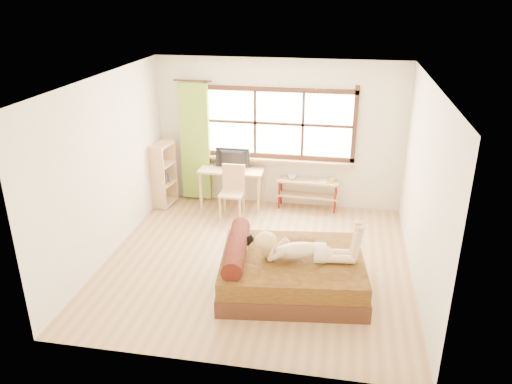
% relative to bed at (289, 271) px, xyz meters
% --- Properties ---
extents(floor, '(4.50, 4.50, 0.00)m').
position_rel_bed_xyz_m(floor, '(-0.54, 0.61, -0.26)').
color(floor, '#9E754C').
rests_on(floor, ground).
extents(ceiling, '(4.50, 4.50, 0.00)m').
position_rel_bed_xyz_m(ceiling, '(-0.54, 0.61, 2.44)').
color(ceiling, white).
rests_on(ceiling, wall_back).
extents(wall_back, '(4.50, 0.00, 4.50)m').
position_rel_bed_xyz_m(wall_back, '(-0.54, 2.86, 1.09)').
color(wall_back, silver).
rests_on(wall_back, floor).
extents(wall_front, '(4.50, 0.00, 4.50)m').
position_rel_bed_xyz_m(wall_front, '(-0.54, -1.64, 1.09)').
color(wall_front, silver).
rests_on(wall_front, floor).
extents(wall_left, '(0.00, 4.50, 4.50)m').
position_rel_bed_xyz_m(wall_left, '(-2.79, 0.61, 1.09)').
color(wall_left, silver).
rests_on(wall_left, floor).
extents(wall_right, '(0.00, 4.50, 4.50)m').
position_rel_bed_xyz_m(wall_right, '(1.71, 0.61, 1.09)').
color(wall_right, silver).
rests_on(wall_right, floor).
extents(window, '(2.80, 0.16, 1.46)m').
position_rel_bed_xyz_m(window, '(-0.54, 2.83, 1.25)').
color(window, '#FFEDBF').
rests_on(window, wall_back).
extents(curtain, '(0.55, 0.10, 2.20)m').
position_rel_bed_xyz_m(curtain, '(-2.09, 2.74, 0.89)').
color(curtain, '#5B8F27').
rests_on(curtain, wall_back).
extents(bed, '(2.09, 1.76, 0.73)m').
position_rel_bed_xyz_m(bed, '(0.00, 0.00, 0.00)').
color(bed, '#381B10').
rests_on(bed, floor).
extents(woman, '(1.38, 0.54, 0.58)m').
position_rel_bed_xyz_m(woman, '(0.20, -0.04, 0.51)').
color(woman, '#DBB38D').
rests_on(woman, bed).
extents(kitten, '(0.30, 0.15, 0.23)m').
position_rel_bed_xyz_m(kitten, '(-0.67, 0.11, 0.34)').
color(kitten, black).
rests_on(kitten, bed).
extents(desk, '(1.18, 0.54, 0.73)m').
position_rel_bed_xyz_m(desk, '(-1.36, 2.56, 0.38)').
color(desk, tan).
rests_on(desk, floor).
extents(monitor, '(0.63, 0.08, 0.36)m').
position_rel_bed_xyz_m(monitor, '(-1.36, 2.61, 0.65)').
color(monitor, black).
rests_on(monitor, desk).
extents(chair, '(0.41, 0.41, 0.92)m').
position_rel_bed_xyz_m(chair, '(-1.27, 2.20, 0.25)').
color(chair, tan).
rests_on(chair, floor).
extents(pipe_shelf, '(1.12, 0.32, 0.63)m').
position_rel_bed_xyz_m(pipe_shelf, '(0.05, 2.68, 0.15)').
color(pipe_shelf, tan).
rests_on(pipe_shelf, floor).
extents(cup, '(0.14, 0.14, 0.11)m').
position_rel_bed_xyz_m(cup, '(-0.27, 2.68, 0.35)').
color(cup, gray).
rests_on(cup, pipe_shelf).
extents(book, '(0.16, 0.22, 0.02)m').
position_rel_bed_xyz_m(book, '(0.23, 2.68, 0.30)').
color(book, gray).
rests_on(book, pipe_shelf).
extents(bookshelf, '(0.36, 0.56, 1.21)m').
position_rel_bed_xyz_m(bookshelf, '(-2.62, 2.40, 0.35)').
color(bookshelf, tan).
rests_on(bookshelf, floor).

